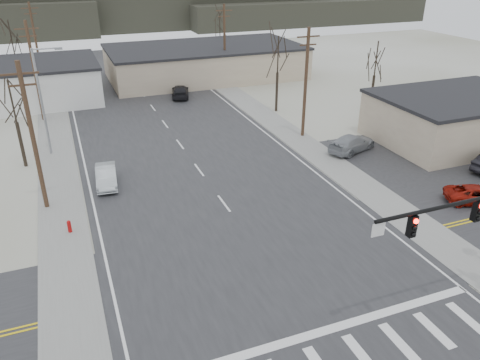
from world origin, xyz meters
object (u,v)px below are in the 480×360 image
object	(u,v)px
fire_hydrant	(69,226)
car_parked_red	(477,195)
sedan_crossing	(106,176)
car_far_b	(119,75)
car_far_a	(180,91)
car_parked_silver	(352,143)

from	to	relation	value
fire_hydrant	car_parked_red	distance (m)	27.39
sedan_crossing	car_far_b	world-z (taller)	sedan_crossing
sedan_crossing	fire_hydrant	bearing A→B (deg)	-111.22
sedan_crossing	car_far_a	bearing A→B (deg)	67.27
car_parked_silver	car_far_a	bearing A→B (deg)	3.04
fire_hydrant	sedan_crossing	xyz separation A→B (m)	(2.99, 6.00, 0.29)
car_far_a	car_parked_red	size ratio (longest dim) A/B	1.12
car_far_a	car_parked_silver	world-z (taller)	car_parked_silver
sedan_crossing	car_parked_red	world-z (taller)	sedan_crossing
car_far_a	fire_hydrant	bearing A→B (deg)	77.50
sedan_crossing	car_parked_red	size ratio (longest dim) A/B	0.98
car_far_b	sedan_crossing	bearing A→B (deg)	-87.96
car_parked_silver	car_parked_red	bearing A→B (deg)	173.57
car_far_a	car_far_b	size ratio (longest dim) A/B	1.27
car_far_a	car_far_b	xyz separation A→B (m)	(-5.63, 11.65, -0.05)
sedan_crossing	car_far_a	xyz separation A→B (m)	(11.25, 21.16, 0.01)
car_far_b	car_parked_silver	distance (m)	37.10
sedan_crossing	car_far_a	size ratio (longest dim) A/B	0.87
sedan_crossing	car_parked_silver	world-z (taller)	car_parked_silver
sedan_crossing	car_far_a	distance (m)	23.97
sedan_crossing	car_parked_silver	distance (m)	20.90
car_far_b	car_parked_silver	bearing A→B (deg)	-53.95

